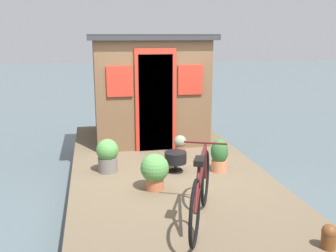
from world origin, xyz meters
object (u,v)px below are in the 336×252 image
at_px(potted_plant_geranium, 219,155).
at_px(potted_plant_rosemary, 180,147).
at_px(houseboat_cabin, 147,86).
at_px(potted_plant_lavender, 155,170).
at_px(bicycle, 201,191).
at_px(potted_plant_basil, 108,155).
at_px(charcoal_grill, 176,158).
at_px(mooring_bollard, 329,236).

height_order(potted_plant_geranium, potted_plant_rosemary, potted_plant_geranium).
bearing_deg(houseboat_cabin, potted_plant_lavender, 173.41).
distance_m(bicycle, potted_plant_basil, 2.06).
bearing_deg(charcoal_grill, potted_plant_rosemary, -19.91).
xyz_separation_m(potted_plant_geranium, mooring_bollard, (-2.29, -0.34, -0.12)).
distance_m(houseboat_cabin, bicycle, 3.84).
bearing_deg(potted_plant_rosemary, houseboat_cabin, 10.67).
height_order(potted_plant_geranium, mooring_bollard, potted_plant_geranium).
height_order(potted_plant_basil, potted_plant_rosemary, potted_plant_basil).
xyz_separation_m(potted_plant_geranium, potted_plant_lavender, (-0.51, 1.07, 0.02)).
bearing_deg(potted_plant_rosemary, bicycle, 172.69).
height_order(potted_plant_geranium, charcoal_grill, potted_plant_geranium).
height_order(bicycle, potted_plant_rosemary, bicycle).
height_order(potted_plant_basil, charcoal_grill, potted_plant_basil).
relative_size(bicycle, potted_plant_rosemary, 3.66).
distance_m(houseboat_cabin, potted_plant_basil, 2.27).
bearing_deg(potted_plant_lavender, bicycle, -161.60).
xyz_separation_m(potted_plant_lavender, charcoal_grill, (0.62, -0.42, -0.06)).
relative_size(potted_plant_basil, potted_plant_lavender, 1.03).
bearing_deg(potted_plant_basil, potted_plant_lavender, -144.52).
bearing_deg(potted_plant_basil, charcoal_grill, -101.20).
bearing_deg(potted_plant_rosemary, potted_plant_basil, 106.18).
bearing_deg(mooring_bollard, houseboat_cabin, 13.58).
relative_size(potted_plant_geranium, charcoal_grill, 1.51).
distance_m(houseboat_cabin, potted_plant_lavender, 2.88).
bearing_deg(potted_plant_lavender, houseboat_cabin, -6.59).
bearing_deg(charcoal_grill, bicycle, 177.13).
bearing_deg(houseboat_cabin, potted_plant_basil, 155.11).
distance_m(potted_plant_geranium, mooring_bollard, 2.32).
xyz_separation_m(potted_plant_basil, potted_plant_geranium, (-0.31, -1.66, -0.01)).
height_order(potted_plant_lavender, charcoal_grill, potted_plant_lavender).
distance_m(potted_plant_basil, potted_plant_rosemary, 1.25).
relative_size(houseboat_cabin, potted_plant_rosemary, 5.46).
distance_m(potted_plant_lavender, charcoal_grill, 0.75).
relative_size(bicycle, potted_plant_basil, 2.98).
distance_m(potted_plant_geranium, charcoal_grill, 0.66).
bearing_deg(potted_plant_lavender, potted_plant_geranium, -64.59).
relative_size(potted_plant_geranium, mooring_bollard, 2.03).
height_order(houseboat_cabin, potted_plant_rosemary, houseboat_cabin).
height_order(potted_plant_lavender, mooring_bollard, potted_plant_lavender).
distance_m(bicycle, potted_plant_rosemary, 2.21).
bearing_deg(charcoal_grill, potted_plant_basil, 78.80).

